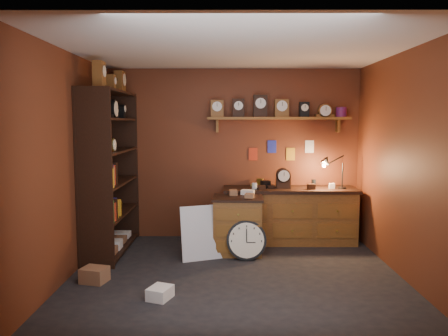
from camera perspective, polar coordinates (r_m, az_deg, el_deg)
floor at (r=5.51m, az=1.48°, el=-13.72°), size 4.00×4.00×0.00m
room_shell at (r=5.30m, az=1.99°, el=4.50°), size 4.02×3.62×2.71m
shelving_unit at (r=6.42m, az=-14.90°, el=0.38°), size 0.47×1.60×2.58m
workbench at (r=6.87m, az=8.56°, el=-5.70°), size 2.05×0.66×1.36m
low_cabinet at (r=6.25m, az=1.79°, el=-7.15°), size 0.73×0.62×0.90m
big_round_clock at (r=6.00m, az=2.95°, el=-9.41°), size 0.54×0.17×0.54m
white_panel at (r=6.09m, az=-2.95°, el=-11.78°), size 0.58×0.34×0.75m
mini_fridge at (r=6.78m, az=-0.77°, el=-7.85°), size 0.58×0.60×0.47m
floor_box_a at (r=5.45m, az=-16.55°, el=-13.23°), size 0.33×0.30×0.17m
floor_box_b at (r=4.84m, az=-8.35°, el=-15.84°), size 0.29×0.32×0.13m
floor_box_c at (r=6.27m, az=0.04°, el=-10.30°), size 0.29×0.25×0.20m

